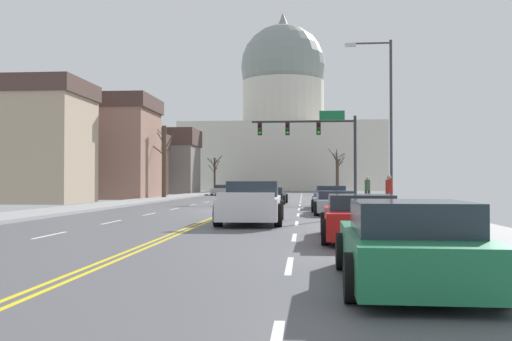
% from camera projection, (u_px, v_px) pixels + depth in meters
% --- Properties ---
extents(ground, '(20.00, 180.00, 0.20)m').
position_uv_depth(ground, '(232.00, 210.00, 29.41)').
color(ground, '#505055').
extents(signal_gantry, '(7.91, 0.41, 6.74)m').
position_uv_depth(signal_gantry, '(317.00, 136.00, 42.28)').
color(signal_gantry, '#28282D').
rests_on(signal_gantry, ground).
extents(street_lamp_right, '(2.39, 0.24, 8.64)m').
position_uv_depth(street_lamp_right, '(385.00, 109.00, 28.57)').
color(street_lamp_right, '#333338').
rests_on(street_lamp_right, ground).
extents(capitol_building, '(34.67, 20.38, 32.35)m').
position_uv_depth(capitol_building, '(283.00, 127.00, 101.48)').
color(capitol_building, beige).
rests_on(capitol_building, ground).
extents(sedan_near_00, '(2.05, 4.55, 1.14)m').
position_uv_depth(sedan_near_00, '(272.00, 196.00, 38.65)').
color(sedan_near_00, black).
rests_on(sedan_near_00, ground).
extents(sedan_near_01, '(2.02, 4.57, 1.30)m').
position_uv_depth(sedan_near_01, '(330.00, 198.00, 32.25)').
color(sedan_near_01, navy).
rests_on(sedan_near_01, ground).
extents(sedan_near_02, '(2.22, 4.70, 1.10)m').
position_uv_depth(sedan_near_02, '(335.00, 203.00, 26.57)').
color(sedan_near_02, '#9EA3A8').
rests_on(sedan_near_02, ground).
extents(pickup_truck_near_03, '(2.43, 5.73, 1.55)m').
position_uv_depth(pickup_truck_near_03, '(252.00, 204.00, 21.00)').
color(pickup_truck_near_03, silver).
rests_on(pickup_truck_near_03, ground).
extents(sedan_near_04, '(2.15, 4.61, 1.20)m').
position_uv_depth(sedan_near_04, '(360.00, 218.00, 14.87)').
color(sedan_near_04, '#B71414').
rests_on(sedan_near_04, ground).
extents(sedan_near_05, '(2.10, 4.43, 1.26)m').
position_uv_depth(sedan_near_05, '(408.00, 245.00, 8.33)').
color(sedan_near_05, '#1E7247').
rests_on(sedan_near_05, ground).
extents(sedan_oncoming_00, '(2.23, 4.65, 1.23)m').
position_uv_depth(sedan_oncoming_00, '(244.00, 192.00, 50.38)').
color(sedan_oncoming_00, navy).
rests_on(sedan_oncoming_00, ground).
extents(sedan_oncoming_01, '(2.17, 4.48, 1.17)m').
position_uv_depth(sedan_oncoming_01, '(222.00, 190.00, 63.15)').
color(sedan_oncoming_01, '#9EA3A8').
rests_on(sedan_oncoming_01, ground).
extents(sedan_oncoming_02, '(2.12, 4.47, 1.27)m').
position_uv_depth(sedan_oncoming_02, '(234.00, 189.00, 71.60)').
color(sedan_oncoming_02, '#9EA3A8').
rests_on(sedan_oncoming_02, ground).
extents(flank_building_00, '(11.19, 6.61, 8.02)m').
position_uv_depth(flank_building_00, '(153.00, 161.00, 70.22)').
color(flank_building_00, slate).
rests_on(flank_building_00, ground).
extents(flank_building_01, '(10.08, 6.40, 8.80)m').
position_uv_depth(flank_building_01, '(18.00, 141.00, 40.41)').
color(flank_building_01, tan).
rests_on(flank_building_01, ground).
extents(flank_building_02, '(12.57, 7.59, 6.80)m').
position_uv_depth(flank_building_02, '(106.00, 164.00, 60.96)').
color(flank_building_02, '#8C6656').
rests_on(flank_building_02, ground).
extents(flank_building_03, '(11.73, 7.02, 9.09)m').
position_uv_depth(flank_building_03, '(90.00, 148.00, 50.29)').
color(flank_building_03, '#8C6656').
rests_on(flank_building_03, ground).
extents(bare_tree_00, '(2.49, 1.51, 6.08)m').
position_uv_depth(bare_tree_00, '(337.00, 170.00, 79.29)').
color(bare_tree_00, '#4C3D2D').
rests_on(bare_tree_00, ground).
extents(bare_tree_01, '(2.13, 2.28, 6.39)m').
position_uv_depth(bare_tree_01, '(164.00, 160.00, 50.14)').
color(bare_tree_01, '#4C3D2D').
rests_on(bare_tree_01, ground).
extents(bare_tree_02, '(1.65, 2.18, 5.27)m').
position_uv_depth(bare_tree_02, '(337.00, 174.00, 68.44)').
color(bare_tree_02, '#423328').
rests_on(bare_tree_02, ground).
extents(bare_tree_03, '(2.06, 1.75, 5.07)m').
position_uv_depth(bare_tree_03, '(215.00, 172.00, 79.56)').
color(bare_tree_03, '#423328').
rests_on(bare_tree_03, ground).
extents(pedestrian_00, '(0.35, 0.34, 1.72)m').
position_uv_depth(pedestrian_00, '(367.00, 189.00, 35.10)').
color(pedestrian_00, '#33333D').
rests_on(pedestrian_00, ground).
extents(pedestrian_01, '(0.35, 0.34, 1.71)m').
position_uv_depth(pedestrian_01, '(389.00, 191.00, 26.71)').
color(pedestrian_01, '#4C4238').
rests_on(pedestrian_01, ground).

